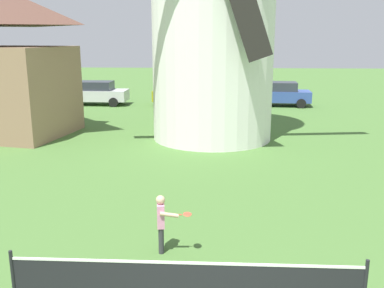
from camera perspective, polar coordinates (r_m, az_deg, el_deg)
tennis_net at (r=7.22m, az=-0.87°, el=-17.24°), size 5.66×0.06×1.10m
player_far at (r=9.21m, az=-3.94°, el=-9.92°), size 0.76×0.43×1.26m
parked_car_silver at (r=29.88m, az=-12.70°, el=6.57°), size 4.46×1.95×1.56m
parked_car_mustard at (r=28.88m, az=-0.78°, el=6.66°), size 4.37×2.10×1.56m
parked_car_blue at (r=29.25m, az=11.23°, el=6.49°), size 4.19×2.11×1.56m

